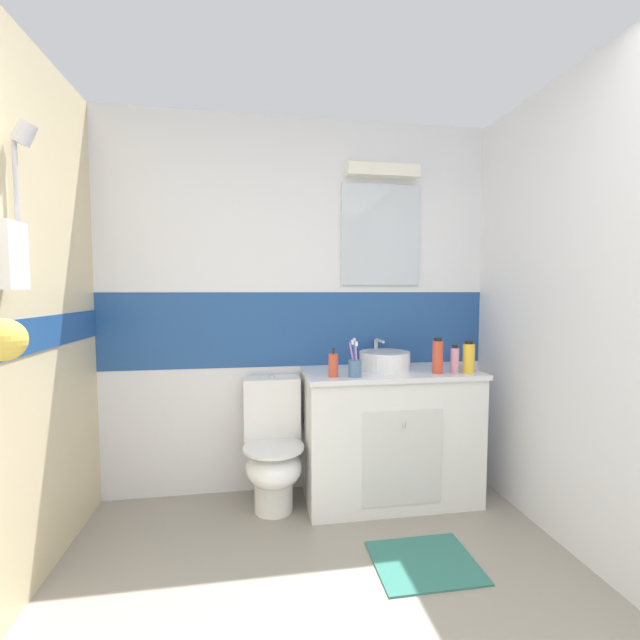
% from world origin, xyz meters
% --- Properties ---
extents(ground_plane, '(3.20, 3.48, 0.04)m').
position_xyz_m(ground_plane, '(0.00, 1.20, -0.02)').
color(ground_plane, gray).
extents(wall_back_tiled, '(3.20, 0.20, 2.50)m').
position_xyz_m(wall_back_tiled, '(0.01, 2.45, 1.26)').
color(wall_back_tiled, white).
rests_on(wall_back_tiled, ground_plane).
extents(wall_right_plain, '(0.10, 3.48, 2.50)m').
position_xyz_m(wall_right_plain, '(1.35, 1.20, 1.25)').
color(wall_right_plain, white).
rests_on(wall_right_plain, ground_plane).
extents(vanity_cabinet, '(1.11, 0.52, 0.85)m').
position_xyz_m(vanity_cabinet, '(0.55, 2.15, 0.43)').
color(vanity_cabinet, white).
rests_on(vanity_cabinet, ground_plane).
extents(sink_basin, '(0.33, 0.37, 0.19)m').
position_xyz_m(sink_basin, '(0.52, 2.19, 0.91)').
color(sink_basin, white).
rests_on(sink_basin, vanity_cabinet).
extents(toilet, '(0.37, 0.50, 0.81)m').
position_xyz_m(toilet, '(-0.20, 2.16, 0.37)').
color(toilet, white).
rests_on(toilet, ground_plane).
extents(toothbrush_cup, '(0.08, 0.08, 0.23)m').
position_xyz_m(toothbrush_cup, '(0.28, 1.99, 0.91)').
color(toothbrush_cup, '#4C7299').
rests_on(toothbrush_cup, vanity_cabinet).
extents(soap_dispenser, '(0.06, 0.06, 0.18)m').
position_xyz_m(soap_dispenser, '(0.15, 2.01, 0.92)').
color(soap_dispenser, '#D84C33').
rests_on(soap_dispenser, vanity_cabinet).
extents(deodorant_spray_can, '(0.05, 0.05, 0.18)m').
position_xyz_m(deodorant_spray_can, '(0.92, 2.00, 0.93)').
color(deodorant_spray_can, pink).
rests_on(deodorant_spray_can, vanity_cabinet).
extents(shampoo_bottle_tall, '(0.06, 0.06, 0.22)m').
position_xyz_m(shampoo_bottle_tall, '(0.81, 2.01, 0.96)').
color(shampoo_bottle_tall, '#D84C33').
rests_on(shampoo_bottle_tall, vanity_cabinet).
extents(mouthwash_bottle, '(0.07, 0.07, 0.20)m').
position_xyz_m(mouthwash_bottle, '(1.01, 2.00, 0.95)').
color(mouthwash_bottle, yellow).
rests_on(mouthwash_bottle, vanity_cabinet).
extents(bath_mat, '(0.51, 0.41, 0.01)m').
position_xyz_m(bath_mat, '(0.52, 1.49, 0.01)').
color(bath_mat, '#337266').
rests_on(bath_mat, ground_plane).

